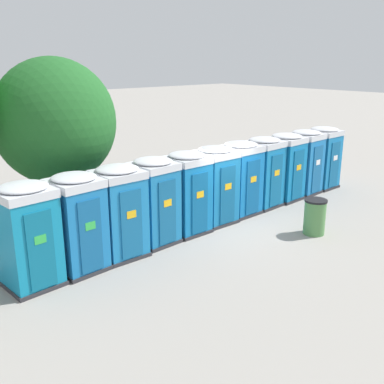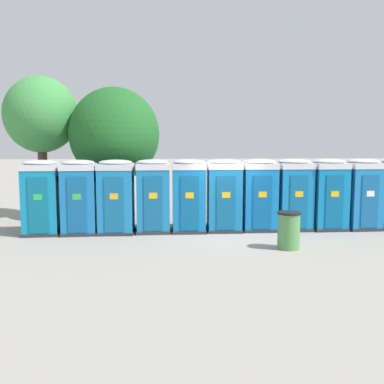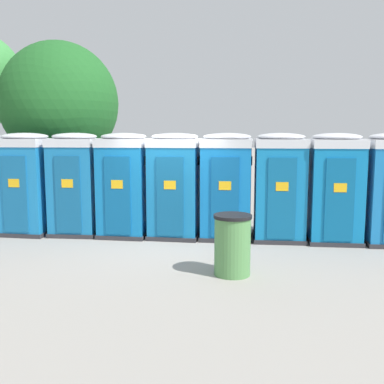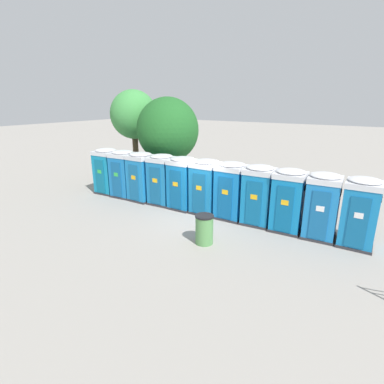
{
  "view_description": "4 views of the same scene",
  "coord_description": "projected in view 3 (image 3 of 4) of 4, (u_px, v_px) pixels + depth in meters",
  "views": [
    {
      "loc": [
        -9.85,
        -9.4,
        5.23
      ],
      "look_at": [
        -1.07,
        0.56,
        1.26
      ],
      "focal_mm": 42.0,
      "sensor_mm": 36.0,
      "label": 1
    },
    {
      "loc": [
        -2.03,
        -15.01,
        3.23
      ],
      "look_at": [
        -1.15,
        0.56,
        1.4
      ],
      "focal_mm": 42.0,
      "sensor_mm": 36.0,
      "label": 2
    },
    {
      "loc": [
        2.01,
        -10.05,
        2.59
      ],
      "look_at": [
        0.41,
        0.6,
        1.12
      ],
      "focal_mm": 42.0,
      "sensor_mm": 36.0,
      "label": 3
    },
    {
      "loc": [
        6.62,
        -10.88,
        5.08
      ],
      "look_at": [
        -0.74,
        0.57,
        0.9
      ],
      "focal_mm": 28.0,
      "sensor_mm": 36.0,
      "label": 4
    }
  ],
  "objects": [
    {
      "name": "ground_plane",
      "position": [
        171.0,
        242.0,
        10.5
      ],
      "size": [
        120.0,
        120.0,
        0.0
      ],
      "primitive_type": "plane",
      "color": "gray"
    },
    {
      "name": "portapotty_2",
      "position": [
        27.0,
        183.0,
        11.3
      ],
      "size": [
        1.23,
        1.22,
        2.54
      ],
      "color": "#2D2D33",
      "rests_on": "ground"
    },
    {
      "name": "portapotty_3",
      "position": [
        76.0,
        183.0,
        11.24
      ],
      "size": [
        1.23,
        1.26,
        2.54
      ],
      "color": "#2D2D33",
      "rests_on": "ground"
    },
    {
      "name": "portapotty_4",
      "position": [
        125.0,
        184.0,
        11.06
      ],
      "size": [
        1.18,
        1.21,
        2.54
      ],
      "color": "#2D2D33",
      "rests_on": "ground"
    },
    {
      "name": "portapotty_5",
      "position": [
        175.0,
        185.0,
        10.93
      ],
      "size": [
        1.22,
        1.21,
        2.54
      ],
      "color": "#2D2D33",
      "rests_on": "ground"
    },
    {
      "name": "portapotty_6",
      "position": [
        227.0,
        186.0,
        10.8
      ],
      "size": [
        1.23,
        1.21,
        2.54
      ],
      "color": "#2D2D33",
      "rests_on": "ground"
    },
    {
      "name": "portapotty_7",
      "position": [
        280.0,
        186.0,
        10.64
      ],
      "size": [
        1.26,
        1.25,
        2.54
      ],
      "color": "#2D2D33",
      "rests_on": "ground"
    },
    {
      "name": "portapotty_8",
      "position": [
        335.0,
        187.0,
        10.44
      ],
      "size": [
        1.26,
        1.25,
        2.54
      ],
      "color": "#2D2D33",
      "rests_on": "ground"
    },
    {
      "name": "street_tree_1",
      "position": [
        60.0,
        104.0,
        13.8
      ],
      "size": [
        3.59,
        3.59,
        5.29
      ],
      "color": "#4C3826",
      "rests_on": "ground"
    },
    {
      "name": "trash_can",
      "position": [
        232.0,
        245.0,
        8.07
      ],
      "size": [
        0.69,
        0.69,
        1.11
      ],
      "color": "#518C4C",
      "rests_on": "ground"
    }
  ]
}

